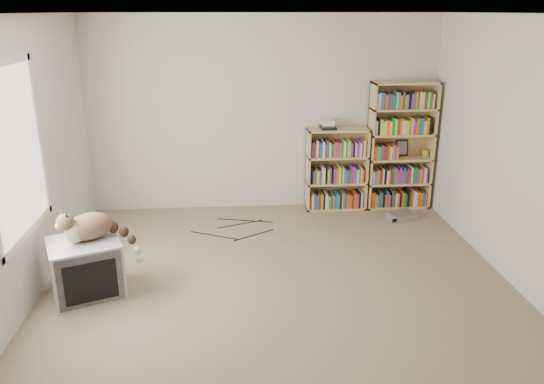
{
  "coord_description": "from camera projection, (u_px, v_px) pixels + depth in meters",
  "views": [
    {
      "loc": [
        -0.43,
        -4.27,
        2.52
      ],
      "look_at": [
        -0.02,
        1.0,
        0.71
      ],
      "focal_mm": 35.0,
      "sensor_mm": 36.0,
      "label": 1
    }
  ],
  "objects": [
    {
      "name": "floor",
      "position": [
        282.0,
        300.0,
        4.88
      ],
      "size": [
        4.5,
        5.0,
        0.01
      ],
      "primitive_type": "cube",
      "color": "gray",
      "rests_on": "ground"
    },
    {
      "name": "wall_back",
      "position": [
        264.0,
        115.0,
        6.83
      ],
      "size": [
        4.5,
        0.02,
        2.5
      ],
      "primitive_type": "cube",
      "color": "beige",
      "rests_on": "floor"
    },
    {
      "name": "wall_front",
      "position": [
        345.0,
        347.0,
        2.11
      ],
      "size": [
        4.5,
        0.02,
        2.5
      ],
      "primitive_type": "cube",
      "color": "beige",
      "rests_on": "floor"
    },
    {
      "name": "wall_left",
      "position": [
        8.0,
        176.0,
        4.3
      ],
      "size": [
        0.02,
        5.0,
        2.5
      ],
      "primitive_type": "cube",
      "color": "beige",
      "rests_on": "floor"
    },
    {
      "name": "wall_right",
      "position": [
        539.0,
        164.0,
        4.64
      ],
      "size": [
        0.02,
        5.0,
        2.5
      ],
      "primitive_type": "cube",
      "color": "beige",
      "rests_on": "floor"
    },
    {
      "name": "ceiling",
      "position": [
        284.0,
        14.0,
        4.06
      ],
      "size": [
        4.5,
        5.0,
        0.02
      ],
      "primitive_type": "cube",
      "color": "white",
      "rests_on": "wall_back"
    },
    {
      "name": "window",
      "position": [
        16.0,
        152.0,
        4.44
      ],
      "size": [
        0.02,
        1.22,
        1.52
      ],
      "primitive_type": "cube",
      "color": "white",
      "rests_on": "wall_left"
    },
    {
      "name": "crt_tv",
      "position": [
        86.0,
        268.0,
        4.9
      ],
      "size": [
        0.78,
        0.75,
        0.54
      ],
      "rotation": [
        0.0,
        0.0,
        0.38
      ],
      "color": "#ADAEB0",
      "rests_on": "floor"
    },
    {
      "name": "cat",
      "position": [
        96.0,
        230.0,
        4.84
      ],
      "size": [
        0.75,
        0.5,
        0.53
      ],
      "rotation": [
        0.0,
        0.0,
        0.66
      ],
      "color": "#3D2A19",
      "rests_on": "crt_tv"
    },
    {
      "name": "bookcase_tall",
      "position": [
        400.0,
        149.0,
        6.97
      ],
      "size": [
        0.84,
        0.3,
        1.67
      ],
      "color": "tan",
      "rests_on": "floor"
    },
    {
      "name": "bookcase_short",
      "position": [
        336.0,
        172.0,
        7.01
      ],
      "size": [
        0.79,
        0.3,
        1.08
      ],
      "color": "tan",
      "rests_on": "floor"
    },
    {
      "name": "book_stack",
      "position": [
        328.0,
        124.0,
        6.8
      ],
      "size": [
        0.2,
        0.26,
        0.11
      ],
      "primitive_type": "cube",
      "color": "#DA4F1D",
      "rests_on": "bookcase_short"
    },
    {
      "name": "green_mug",
      "position": [
        425.0,
        153.0,
        7.0
      ],
      "size": [
        0.09,
        0.09,
        0.1
      ],
      "primitive_type": "cylinder",
      "color": "olive",
      "rests_on": "bookcase_tall"
    },
    {
      "name": "framed_print",
      "position": [
        402.0,
        148.0,
        7.05
      ],
      "size": [
        0.16,
        0.05,
        0.21
      ],
      "primitive_type": "cube",
      "rotation": [
        -0.17,
        0.0,
        0.0
      ],
      "color": "black",
      "rests_on": "bookcase_tall"
    },
    {
      "name": "dvd_player",
      "position": [
        403.0,
        216.0,
        6.77
      ],
      "size": [
        0.41,
        0.36,
        0.08
      ],
      "primitive_type": "cube",
      "rotation": [
        0.0,
        0.0,
        0.42
      ],
      "color": "#A7A7AC",
      "rests_on": "floor"
    },
    {
      "name": "wall_outlet",
      "position": [
        49.0,
        248.0,
        5.17
      ],
      "size": [
        0.01,
        0.08,
        0.13
      ],
      "primitive_type": "cube",
      "color": "silver",
      "rests_on": "wall_left"
    },
    {
      "name": "floor_cables",
      "position": [
        260.0,
        226.0,
        6.53
      ],
      "size": [
        1.2,
        0.7,
        0.01
      ],
      "primitive_type": null,
      "color": "black",
      "rests_on": "floor"
    }
  ]
}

